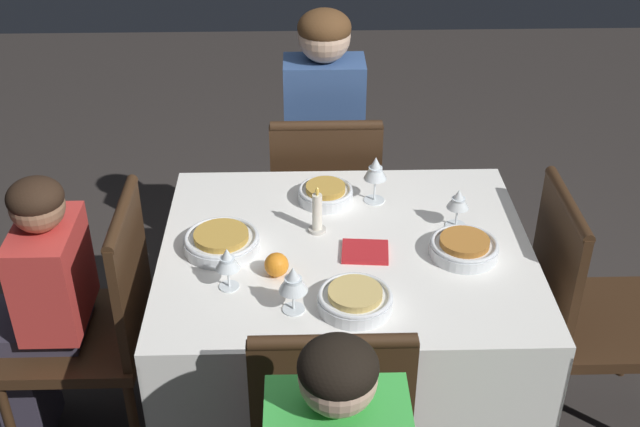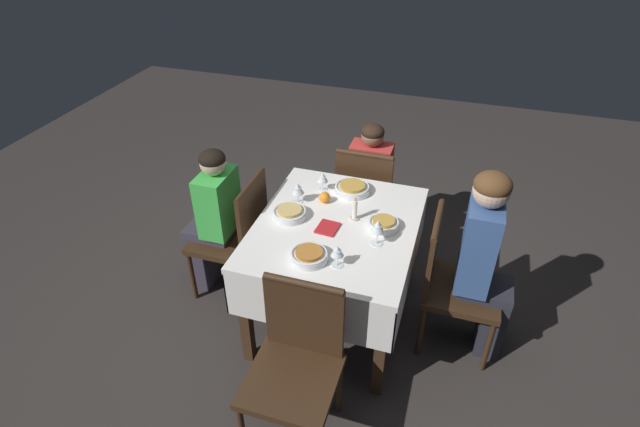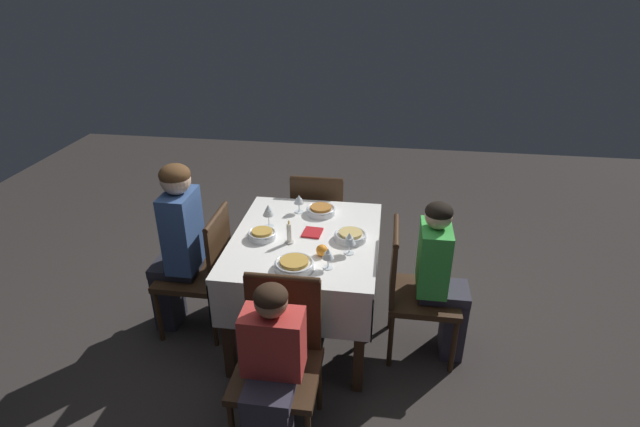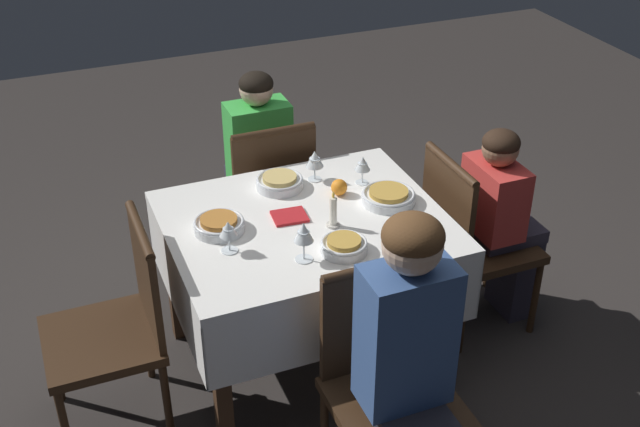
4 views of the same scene
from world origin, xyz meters
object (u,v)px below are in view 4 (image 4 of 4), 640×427
object	(u,v)px
dining_table	(305,243)
chair_west	(469,235)
candle_centerpiece	(333,213)
chair_south	(267,193)
orange_fruit	(339,187)
bowl_south	(280,182)
chair_north	(387,377)
bowl_east	(219,224)
wine_glass_west	(362,164)
napkin_red_folded	(290,216)
wine_glass_north	(304,233)
bowl_west	(389,197)
bowl_north	(344,245)
person_child_green	(256,160)
wine_glass_south	(315,160)
person_child_red	(503,218)
wine_glass_east	(228,230)
chair_east	(118,321)
person_adult_denim	(411,362)

from	to	relation	value
dining_table	chair_west	world-z (taller)	chair_west
dining_table	candle_centerpiece	xyz separation A→B (m)	(-0.09, 0.09, 0.17)
dining_table	candle_centerpiece	size ratio (longest dim) A/B	7.12
chair_south	orange_fruit	xyz separation A→B (m)	(-0.14, 0.56, 0.30)
chair_south	bowl_south	distance (m)	0.50
chair_north	bowl_east	distance (m)	0.88
chair_north	wine_glass_west	bearing A→B (deg)	71.53
chair_north	napkin_red_folded	bearing A→B (deg)	97.44
wine_glass_north	wine_glass_west	size ratio (longest dim) A/B	1.24
bowl_west	bowl_north	bearing A→B (deg)	39.81
wine_glass_north	bowl_east	distance (m)	0.40
bowl_east	candle_centerpiece	distance (m)	0.45
person_child_green	wine_glass_south	distance (m)	0.63
person_child_red	napkin_red_folded	size ratio (longest dim) A/B	6.78
wine_glass_east	wine_glass_west	bearing A→B (deg)	-156.87
dining_table	bowl_north	bearing A→B (deg)	101.45
bowl_west	wine_glass_east	world-z (taller)	wine_glass_east
bowl_east	bowl_west	bearing A→B (deg)	175.63
chair_east	person_child_red	bearing A→B (deg)	90.64
person_child_red	napkin_red_folded	world-z (taller)	person_child_red
bowl_south	wine_glass_south	distance (m)	0.18
wine_glass_east	chair_east	bearing A→B (deg)	-9.78
bowl_west	person_child_green	bearing A→B (deg)	-70.43
wine_glass_south	chair_east	bearing A→B (deg)	18.73
chair_east	person_child_green	bearing A→B (deg)	136.15
chair_east	bowl_north	world-z (taller)	chair_east
chair_east	bowl_north	bearing A→B (deg)	73.99
wine_glass_south	orange_fruit	world-z (taller)	wine_glass_south
person_adult_denim	napkin_red_folded	bearing A→B (deg)	96.15
bowl_north	wine_glass_north	size ratio (longest dim) A/B	1.11
bowl_west	bowl_east	size ratio (longest dim) A/B	1.12
dining_table	candle_centerpiece	distance (m)	0.21
orange_fruit	chair_east	bearing A→B (deg)	9.25
chair_east	bowl_south	bearing A→B (deg)	111.88
chair_east	napkin_red_folded	size ratio (longest dim) A/B	6.12
orange_fruit	chair_west	bearing A→B (deg)	166.23
chair_south	wine_glass_north	bearing A→B (deg)	79.88
chair_west	person_child_red	world-z (taller)	person_child_red
bowl_west	wine_glass_west	size ratio (longest dim) A/B	1.74
person_adult_denim	person_child_red	world-z (taller)	person_adult_denim
person_child_red	wine_glass_north	bearing A→B (deg)	103.44
wine_glass_east	chair_west	bearing A→B (deg)	-175.18
napkin_red_folded	chair_west	bearing A→B (deg)	176.98
person_adult_denim	person_child_green	bearing A→B (deg)	89.23
wine_glass_north	bowl_south	bearing A→B (deg)	-100.21
dining_table	orange_fruit	bearing A→B (deg)	-146.84
person_child_red	wine_glass_south	xyz separation A→B (m)	(0.80, -0.30, 0.30)
chair_north	person_child_red	world-z (taller)	person_child_red
chair_east	orange_fruit	size ratio (longest dim) A/B	12.83
person_adult_denim	wine_glass_north	xyz separation A→B (m)	(0.15, -0.58, 0.18)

